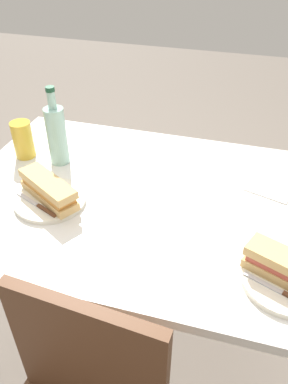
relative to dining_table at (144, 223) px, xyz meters
The scene contains 10 objects.
ground_plane 0.64m from the dining_table, ahead, with size 8.00×8.00×0.00m, color #6B6056.
dining_table is the anchor object (origin of this frame).
plate_near 0.32m from the dining_table, 20.70° to the left, with size 0.22×0.22×0.01m, color silver.
baguette_sandwich_near 0.33m from the dining_table, 20.70° to the left, with size 0.23×0.17×0.07m.
knife_near 0.35m from the dining_table, 27.63° to the left, with size 0.17×0.08×0.01m.
plate_far 0.51m from the dining_table, 151.26° to the left, with size 0.22×0.22×0.01m, color silver.
knife_far 0.53m from the dining_table, 145.83° to the left, with size 0.17×0.08×0.01m.
water_bottle 0.43m from the dining_table, 19.06° to the right, with size 0.07×0.07×0.28m.
beer_glass 0.53m from the dining_table, 13.91° to the right, with size 0.07×0.07×0.13m, color gold.
paper_napkin 0.44m from the dining_table, 156.27° to the right, with size 0.14×0.14×0.00m, color white.
Camera 1 is at (-0.27, 0.95, 1.51)m, focal length 36.81 mm.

